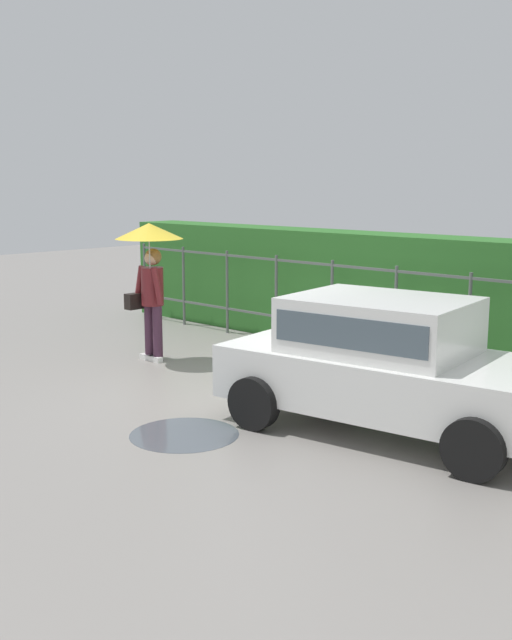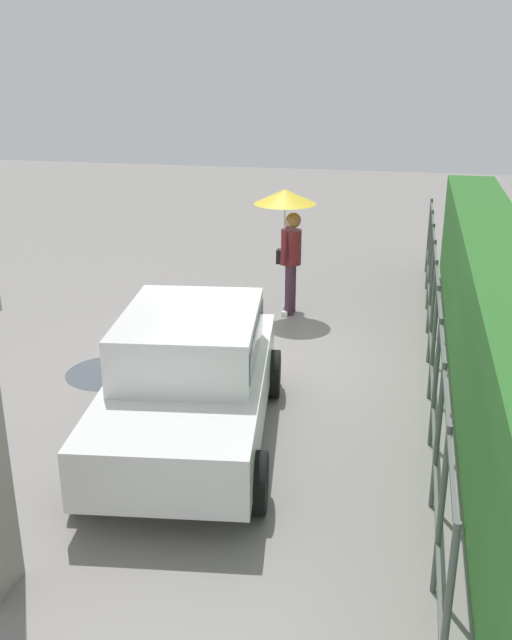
% 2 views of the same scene
% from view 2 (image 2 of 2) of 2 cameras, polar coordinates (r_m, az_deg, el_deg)
% --- Properties ---
extents(ground_plane, '(40.00, 40.00, 0.00)m').
position_cam_2_polar(ground_plane, '(9.98, -0.82, -3.68)').
color(ground_plane, gray).
extents(car, '(3.91, 2.27, 1.48)m').
position_cam_2_polar(car, '(7.81, -5.30, -4.28)').
color(car, white).
rests_on(car, ground).
extents(pedestrian, '(1.01, 1.01, 2.11)m').
position_cam_2_polar(pedestrian, '(11.64, 2.53, 8.00)').
color(pedestrian, '#47283D').
rests_on(pedestrian, ground).
extents(fence_section, '(10.81, 0.05, 1.50)m').
position_cam_2_polar(fence_section, '(9.54, 14.09, -0.11)').
color(fence_section, '#59605B').
rests_on(fence_section, ground).
extents(hedge_row, '(11.76, 0.90, 1.90)m').
position_cam_2_polar(hedge_row, '(9.56, 18.56, 0.27)').
color(hedge_row, '#2D6B28').
rests_on(hedge_row, ground).
extents(puddle_near, '(1.20, 1.20, 0.00)m').
position_cam_2_polar(puddle_near, '(9.96, -11.70, -4.17)').
color(puddle_near, '#4C545B').
rests_on(puddle_near, ground).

